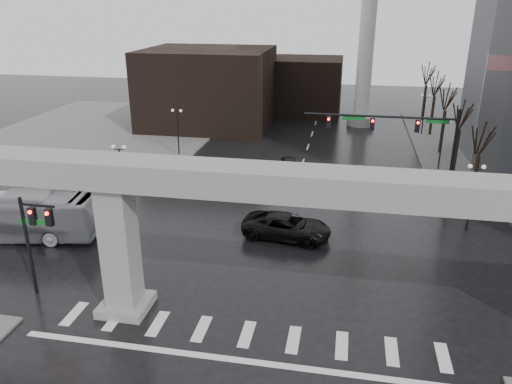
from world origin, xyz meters
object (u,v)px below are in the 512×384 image
pickup_truck (287,226)px  far_car (289,166)px  signal_mast_arm (406,134)px  city_bus (12,216)px

pickup_truck → far_car: size_ratio=1.47×
signal_mast_arm → pickup_truck: 12.92m
pickup_truck → far_car: (-1.55, 14.14, -0.14)m
city_bus → pickup_truck: bearing=-87.4°
city_bus → far_car: size_ratio=2.82×
city_bus → far_car: 24.98m
city_bus → far_car: (17.57, 17.73, -0.95)m
pickup_truck → city_bus: (-19.12, -3.59, 0.81)m
pickup_truck → far_car: bearing=12.4°
signal_mast_arm → city_bus: (-27.54, -12.04, -4.15)m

